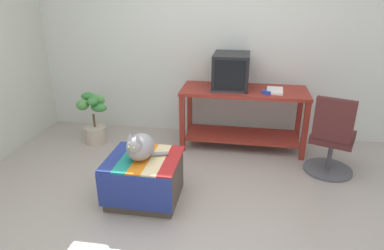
# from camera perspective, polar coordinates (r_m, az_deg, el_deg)

# --- Properties ---
(ground_plane) EXTENTS (14.00, 14.00, 0.00)m
(ground_plane) POSITION_cam_1_polar(r_m,az_deg,el_deg) (3.06, -1.38, -15.72)
(ground_plane) COLOR #9E9389
(back_wall) EXTENTS (8.00, 0.10, 2.60)m
(back_wall) POSITION_cam_1_polar(r_m,az_deg,el_deg) (4.48, 3.53, 14.66)
(back_wall) COLOR silver
(back_wall) RESTS_ON ground_plane
(desk) EXTENTS (1.52, 0.61, 0.75)m
(desk) POSITION_cam_1_polar(r_m,az_deg,el_deg) (4.20, 8.70, 2.91)
(desk) COLOR maroon
(desk) RESTS_ON ground_plane
(tv_monitor) EXTENTS (0.43, 0.52, 0.42)m
(tv_monitor) POSITION_cam_1_polar(r_m,az_deg,el_deg) (4.13, 6.68, 9.09)
(tv_monitor) COLOR black
(tv_monitor) RESTS_ON desk
(keyboard) EXTENTS (0.40, 0.16, 0.02)m
(keyboard) POSITION_cam_1_polar(r_m,az_deg,el_deg) (4.00, 6.00, 5.84)
(keyboard) COLOR #333338
(keyboard) RESTS_ON desk
(book) EXTENTS (0.21, 0.30, 0.03)m
(book) POSITION_cam_1_polar(r_m,az_deg,el_deg) (4.09, 13.92, 5.71)
(book) COLOR white
(book) RESTS_ON desk
(ottoman_with_blanket) EXTENTS (0.67, 0.62, 0.44)m
(ottoman_with_blanket) POSITION_cam_1_polar(r_m,az_deg,el_deg) (3.23, -8.09, -8.98)
(ottoman_with_blanket) COLOR #4C4238
(ottoman_with_blanket) RESTS_ON ground_plane
(cat) EXTENTS (0.37, 0.35, 0.30)m
(cat) POSITION_cam_1_polar(r_m,az_deg,el_deg) (3.04, -8.86, -3.68)
(cat) COLOR gray
(cat) RESTS_ON ottoman_with_blanket
(potted_plant) EXTENTS (0.39, 0.30, 0.65)m
(potted_plant) POSITION_cam_1_polar(r_m,az_deg,el_deg) (4.51, -16.35, 0.86)
(potted_plant) COLOR #B7A893
(potted_plant) RESTS_ON ground_plane
(office_chair) EXTENTS (0.54, 0.54, 0.89)m
(office_chair) POSITION_cam_1_polar(r_m,az_deg,el_deg) (3.84, 22.69, -2.54)
(office_chair) COLOR #4C4C51
(office_chair) RESTS_ON ground_plane
(stapler) EXTENTS (0.11, 0.10, 0.04)m
(stapler) POSITION_cam_1_polar(r_m,az_deg,el_deg) (3.97, 12.48, 5.44)
(stapler) COLOR #2342B7
(stapler) RESTS_ON desk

